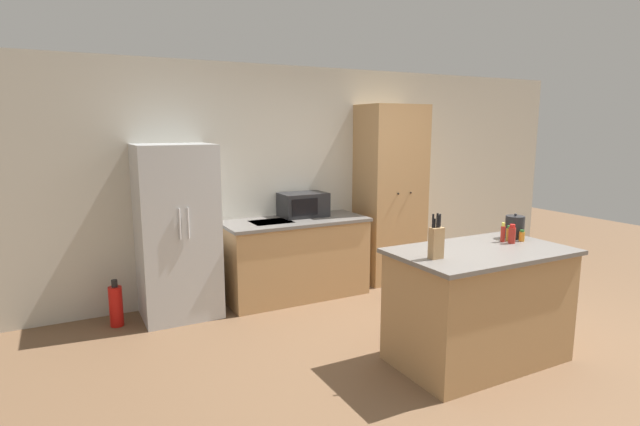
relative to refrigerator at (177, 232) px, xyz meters
The scene contains 14 objects.
ground_plane 2.93m from the refrigerator, 45.15° to the right, with size 14.00×14.00×0.00m, color brown.
wall_back 2.05m from the refrigerator, ahead, with size 7.20×0.06×2.60m.
refrigerator is the anchor object (origin of this frame).
back_counter 1.36m from the refrigerator, ahead, with size 1.63×0.70×0.89m.
pantry_cabinet 2.64m from the refrigerator, ahead, with size 0.77×0.58×2.18m.
kitchen_island 2.94m from the refrigerator, 47.85° to the right, with size 1.45×0.85×0.95m.
microwave 1.48m from the refrigerator, ahead, with size 0.53×0.36×0.27m.
knife_block 2.64m from the refrigerator, 56.84° to the right, with size 0.10×0.06×0.35m.
spice_bottle_tall_dark 3.16m from the refrigerator, 42.22° to the right, with size 0.06×0.06×0.16m.
spice_bottle_short_red 3.26m from the refrigerator, 40.34° to the right, with size 0.05×0.05×0.10m.
spice_bottle_amber_oil 3.15m from the refrigerator, 40.59° to the right, with size 0.05×0.05×0.13m.
spice_bottle_green_herb 3.09m from the refrigerator, 41.61° to the right, with size 0.04×0.04×0.17m.
kettle 3.21m from the refrigerator, 38.38° to the right, with size 0.16×0.16×0.22m.
fire_extinguisher 0.91m from the refrigerator, behind, with size 0.13×0.13×0.46m.
Camera 1 is at (-2.98, -3.02, 1.92)m, focal length 28.00 mm.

